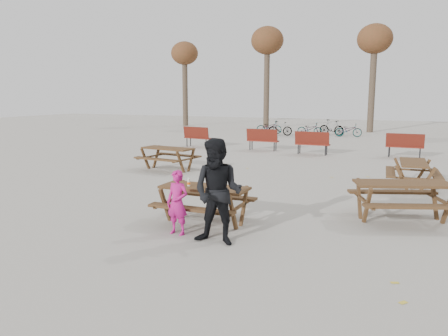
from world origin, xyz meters
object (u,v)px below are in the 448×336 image
at_px(child, 177,203).
at_px(picnic_table_far, 413,175).
at_px(food_tray, 212,188).
at_px(soda_bottle, 189,183).
at_px(picnic_table_east, 402,202).
at_px(main_picnic_table, 205,195).
at_px(picnic_table_north, 168,159).
at_px(adult, 218,192).

bearing_deg(child, picnic_table_far, 61.64).
bearing_deg(food_tray, picnic_table_far, 56.39).
distance_m(soda_bottle, picnic_table_east, 4.46).
bearing_deg(food_tray, picnic_table_east, 29.03).
bearing_deg(child, soda_bottle, 106.31).
relative_size(food_tray, soda_bottle, 1.06).
bearing_deg(picnic_table_east, soda_bottle, -175.54).
height_order(food_tray, picnic_table_far, food_tray).
height_order(main_picnic_table, soda_bottle, soda_bottle).
distance_m(food_tray, picnic_table_north, 6.86).
relative_size(main_picnic_table, food_tray, 10.00).
relative_size(soda_bottle, picnic_table_east, 0.09).
bearing_deg(picnic_table_north, picnic_table_far, 8.26).
bearing_deg(picnic_table_far, adult, 150.50).
bearing_deg(main_picnic_table, child, -100.61).
distance_m(food_tray, picnic_table_far, 6.64).
height_order(main_picnic_table, child, child).
xyz_separation_m(child, picnic_table_east, (3.87, 2.63, -0.20)).
distance_m(food_tray, picnic_table_east, 4.00).
distance_m(child, picnic_table_far, 7.42).
distance_m(main_picnic_table, soda_bottle, 0.42).
xyz_separation_m(child, picnic_table_north, (-3.83, 6.10, -0.22)).
xyz_separation_m(adult, picnic_table_far, (3.13, 6.41, -0.56)).
bearing_deg(soda_bottle, picnic_table_east, 25.14).
bearing_deg(picnic_table_east, food_tray, -171.65).
height_order(child, picnic_table_north, child).
height_order(adult, picnic_table_far, adult).
bearing_deg(main_picnic_table, picnic_table_far, 54.06).
bearing_deg(soda_bottle, main_picnic_table, 17.47).
relative_size(food_tray, picnic_table_north, 0.10).
bearing_deg(picnic_table_far, child, 143.41).
distance_m(adult, picnic_table_far, 7.15).
height_order(adult, picnic_table_east, adult).
relative_size(child, picnic_table_far, 0.69).
relative_size(child, picnic_table_north, 0.66).
relative_size(adult, picnic_table_north, 1.02).
xyz_separation_m(soda_bottle, picnic_table_east, (4.02, 1.89, -0.43)).
xyz_separation_m(main_picnic_table, picnic_table_east, (3.71, 1.79, -0.17)).
bearing_deg(food_tray, adult, -58.89).
relative_size(main_picnic_table, adult, 0.96).
height_order(soda_bottle, picnic_table_north, soda_bottle).
bearing_deg(picnic_table_far, main_picnic_table, 140.59).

